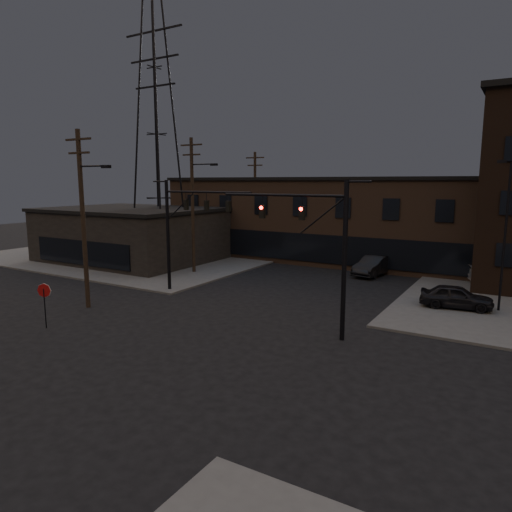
{
  "coord_description": "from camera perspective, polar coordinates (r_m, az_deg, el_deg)",
  "views": [
    {
      "loc": [
        14.05,
        -16.66,
        7.91
      ],
      "look_at": [
        0.3,
        6.41,
        3.5
      ],
      "focal_mm": 32.0,
      "sensor_mm": 36.0,
      "label": 1
    }
  ],
  "objects": [
    {
      "name": "traffic_signal_near",
      "position": [
        23.07,
        8.38,
        1.81
      ],
      "size": [
        7.12,
        0.24,
        8.0
      ],
      "color": "black",
      "rests_on": "ground"
    },
    {
      "name": "lot_light_a",
      "position": [
        30.77,
        28.8,
        3.7
      ],
      "size": [
        1.5,
        0.28,
        9.14
      ],
      "color": "black",
      "rests_on": "ground"
    },
    {
      "name": "utility_pole_near",
      "position": [
        30.07,
        -20.77,
        4.83
      ],
      "size": [
        3.7,
        0.28,
        11.0
      ],
      "color": "black",
      "rests_on": "ground"
    },
    {
      "name": "stop_sign",
      "position": [
        27.18,
        -24.96,
        -4.46
      ],
      "size": [
        0.72,
        0.33,
        2.48
      ],
      "color": "black",
      "rests_on": "ground"
    },
    {
      "name": "utility_pole_far",
      "position": [
        49.77,
        -0.13,
        6.88
      ],
      "size": [
        2.2,
        0.28,
        11.0
      ],
      "color": "black",
      "rests_on": "ground"
    },
    {
      "name": "car_crossing",
      "position": [
        39.97,
        14.51,
        -1.18
      ],
      "size": [
        2.51,
        5.24,
        1.66
      ],
      "primitive_type": "imported",
      "rotation": [
        0.0,
        0.0,
        -0.16
      ],
      "color": "black",
      "rests_on": "ground"
    },
    {
      "name": "building_row",
      "position": [
        46.98,
        13.32,
        4.3
      ],
      "size": [
        40.0,
        12.0,
        8.0
      ],
      "primitive_type": "cube",
      "color": "#4E3829",
      "rests_on": "ground"
    },
    {
      "name": "transmission_tower",
      "position": [
        47.43,
        -12.32,
        14.67
      ],
      "size": [
        7.0,
        7.0,
        25.0
      ],
      "primitive_type": null,
      "color": "black",
      "rests_on": "ground"
    },
    {
      "name": "parked_car_lot_a",
      "position": [
        30.85,
        23.75,
        -4.67
      ],
      "size": [
        4.42,
        2.22,
        1.44
      ],
      "primitive_type": "imported",
      "rotation": [
        0.0,
        0.0,
        1.7
      ],
      "color": "black",
      "rests_on": "sidewalk_ne"
    },
    {
      "name": "traffic_signal_far",
      "position": [
        32.37,
        -9.3,
        4.07
      ],
      "size": [
        7.12,
        0.24,
        8.0
      ],
      "color": "black",
      "rests_on": "ground"
    },
    {
      "name": "ground",
      "position": [
        23.19,
        -8.95,
        -10.74
      ],
      "size": [
        140.0,
        140.0,
        0.0
      ],
      "primitive_type": "plane",
      "color": "black",
      "rests_on": "ground"
    },
    {
      "name": "sidewalk_nw",
      "position": [
        53.44,
        -12.07,
        0.69
      ],
      "size": [
        30.0,
        30.0,
        0.15
      ],
      "primitive_type": "cube",
      "color": "#474744",
      "rests_on": "ground"
    },
    {
      "name": "parked_car_lot_b",
      "position": [
        39.43,
        28.51,
        -2.12
      ],
      "size": [
        5.25,
        3.34,
        1.42
      ],
      "primitive_type": "imported",
      "rotation": [
        0.0,
        0.0,
        1.87
      ],
      "color": "#ABABAD",
      "rests_on": "sidewalk_ne"
    },
    {
      "name": "utility_pole_mid",
      "position": [
        39.28,
        -7.87,
        6.64
      ],
      "size": [
        3.7,
        0.28,
        11.5
      ],
      "color": "black",
      "rests_on": "ground"
    },
    {
      "name": "building_left",
      "position": [
        47.49,
        -15.31,
        2.45
      ],
      "size": [
        16.0,
        12.0,
        5.0
      ],
      "primitive_type": "cube",
      "color": "black",
      "rests_on": "ground"
    }
  ]
}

